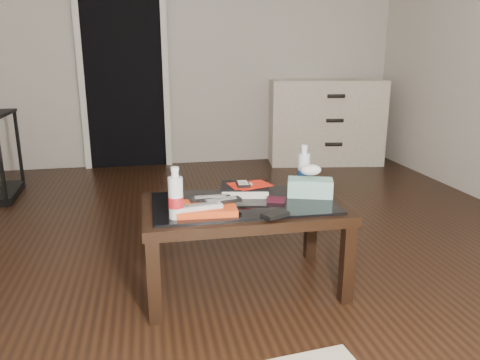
% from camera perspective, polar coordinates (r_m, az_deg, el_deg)
% --- Properties ---
extents(ground, '(5.00, 5.00, 0.00)m').
position_cam_1_polar(ground, '(2.84, -6.45, -9.52)').
color(ground, black).
rests_on(ground, ground).
extents(doorway, '(0.90, 0.08, 2.07)m').
position_cam_1_polar(doorway, '(5.04, -14.00, 13.07)').
color(doorway, black).
rests_on(doorway, ground).
extents(coffee_table, '(1.00, 0.60, 0.46)m').
position_cam_1_polar(coffee_table, '(2.37, 0.40, -4.17)').
color(coffee_table, black).
rests_on(coffee_table, ground).
extents(dresser, '(1.26, 0.68, 0.90)m').
position_cam_1_polar(dresser, '(5.22, 10.36, 7.00)').
color(dresser, beige).
rests_on(dresser, ground).
extents(magazines, '(0.29, 0.22, 0.03)m').
position_cam_1_polar(magazines, '(2.22, -4.16, -3.45)').
color(magazines, '#E04415').
rests_on(magazines, coffee_table).
extents(remote_silver, '(0.21, 0.08, 0.02)m').
position_cam_1_polar(remote_silver, '(2.16, -4.78, -3.25)').
color(remote_silver, silver).
rests_on(remote_silver, magazines).
extents(remote_black_front, '(0.21, 0.10, 0.02)m').
position_cam_1_polar(remote_black_front, '(2.24, -2.34, -2.55)').
color(remote_black_front, black).
rests_on(remote_black_front, magazines).
extents(remote_black_back, '(0.20, 0.05, 0.02)m').
position_cam_1_polar(remote_black_back, '(2.28, -3.64, -2.23)').
color(remote_black_back, black).
rests_on(remote_black_back, magazines).
extents(textbook, '(0.28, 0.24, 0.05)m').
position_cam_1_polar(textbook, '(2.48, 0.60, -1.15)').
color(textbook, black).
rests_on(textbook, coffee_table).
extents(dvd_mailers, '(0.21, 0.16, 0.01)m').
position_cam_1_polar(dvd_mailers, '(2.48, 0.93, -0.55)').
color(dvd_mailers, red).
rests_on(dvd_mailers, textbook).
extents(ipod, '(0.07, 0.11, 0.02)m').
position_cam_1_polar(ipod, '(2.45, 0.35, -0.46)').
color(ipod, black).
rests_on(ipod, dvd_mailers).
extents(flip_phone, '(0.10, 0.08, 0.02)m').
position_cam_1_polar(flip_phone, '(2.36, 4.41, -2.40)').
color(flip_phone, black).
rests_on(flip_phone, coffee_table).
extents(wallet, '(0.14, 0.12, 0.02)m').
position_cam_1_polar(wallet, '(2.15, 4.30, -4.21)').
color(wallet, black).
rests_on(wallet, coffee_table).
extents(water_bottle_left, '(0.08, 0.08, 0.24)m').
position_cam_1_polar(water_bottle_left, '(2.11, -7.85, -1.55)').
color(water_bottle_left, silver).
rests_on(water_bottle_left, coffee_table).
extents(water_bottle_right, '(0.08, 0.08, 0.24)m').
position_cam_1_polar(water_bottle_right, '(2.60, 7.78, 1.67)').
color(water_bottle_right, white).
rests_on(water_bottle_right, coffee_table).
extents(tissue_box, '(0.26, 0.19, 0.09)m').
position_cam_1_polar(tissue_box, '(2.46, 8.54, -0.91)').
color(tissue_box, '#248574').
rests_on(tissue_box, coffee_table).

